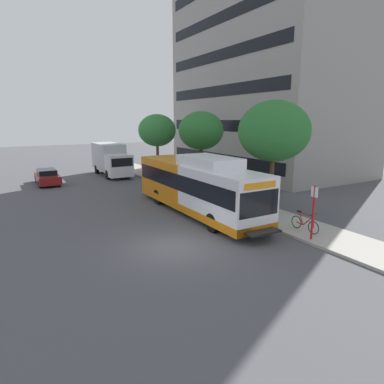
{
  "coord_description": "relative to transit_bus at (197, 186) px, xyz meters",
  "views": [
    {
      "loc": [
        -6.54,
        -12.8,
        5.71
      ],
      "look_at": [
        2.87,
        3.45,
        1.6
      ],
      "focal_mm": 31.1,
      "sensor_mm": 36.0,
      "label": 1
    }
  ],
  "objects": [
    {
      "name": "transit_bus",
      "position": [
        0.0,
        0.0,
        0.0
      ],
      "size": [
        2.58,
        12.25,
        3.65
      ],
      "color": "white",
      "rests_on": "ground"
    },
    {
      "name": "bus_stop_sign_pole",
      "position": [
        2.12,
        -7.06,
        -0.05
      ],
      "size": [
        0.1,
        0.36,
        2.6
      ],
      "color": "red",
      "rests_on": "sidewalk_curb"
    },
    {
      "name": "street_tree_near_stop",
      "position": [
        4.32,
        -1.92,
        3.3
      ],
      "size": [
        4.35,
        4.35,
        6.72
      ],
      "color": "#4C3823",
      "rests_on": "sidewalk_curb"
    },
    {
      "name": "street_tree_far_block",
      "position": [
        3.88,
        14.39,
        2.9
      ],
      "size": [
        3.82,
        3.82,
        6.1
      ],
      "color": "#4C3823",
      "rests_on": "sidewalk_curb"
    },
    {
      "name": "box_truck_background",
      "position": [
        -0.36,
        16.71,
        0.04
      ],
      "size": [
        2.32,
        7.01,
        3.25
      ],
      "color": "silver",
      "rests_on": "ground"
    },
    {
      "name": "street_tree_mid_block",
      "position": [
        4.07,
        6.16,
        3.1
      ],
      "size": [
        3.64,
        3.64,
        6.23
      ],
      "color": "#4C3823",
      "rests_on": "sidewalk_curb"
    },
    {
      "name": "parked_car_far_lane",
      "position": [
        -6.78,
        14.88,
        -1.04
      ],
      "size": [
        1.8,
        4.5,
        1.33
      ],
      "color": "maroon",
      "rests_on": "ground"
    },
    {
      "name": "bicycle_parked",
      "position": [
        2.78,
        -6.07,
        -1.14
      ],
      "size": [
        0.52,
        1.76,
        1.02
      ],
      "color": "black",
      "rests_on": "sidewalk_curb"
    },
    {
      "name": "sidewalk_curb",
      "position": [
        3.27,
        1.64,
        -1.63
      ],
      "size": [
        3.0,
        56.0,
        0.14
      ],
      "primitive_type": "cube",
      "color": "#A8A399",
      "rests_on": "ground"
    },
    {
      "name": "ground_plane",
      "position": [
        -3.73,
        3.64,
        -1.7
      ],
      "size": [
        120.0,
        120.0,
        0.0
      ],
      "primitive_type": "plane",
      "color": "#4C4C51"
    }
  ]
}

